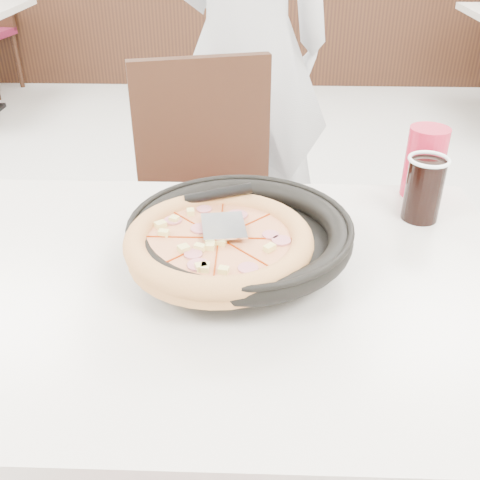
{
  "coord_description": "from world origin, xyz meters",
  "views": [
    {
      "loc": [
        0.25,
        -1.26,
        1.33
      ],
      "look_at": [
        0.22,
        -0.39,
        0.8
      ],
      "focal_mm": 42.0,
      "sensor_mm": 36.0,
      "label": 1
    }
  ],
  "objects_px": {
    "chair_far": "(216,232)",
    "main_table": "(198,421)",
    "cola_glass": "(424,191)",
    "pizza_pan": "(240,244)",
    "diner_person": "(245,47)",
    "red_cup": "(425,162)",
    "pizza": "(219,248)"
  },
  "relations": [
    {
      "from": "cola_glass",
      "to": "pizza_pan",
      "type": "bearing_deg",
      "value": -153.67
    },
    {
      "from": "chair_far",
      "to": "red_cup",
      "type": "relative_size",
      "value": 5.94
    },
    {
      "from": "main_table",
      "to": "pizza_pan",
      "type": "height_order",
      "value": "pizza_pan"
    },
    {
      "from": "chair_far",
      "to": "diner_person",
      "type": "distance_m",
      "value": 0.71
    },
    {
      "from": "pizza",
      "to": "red_cup",
      "type": "bearing_deg",
      "value": 38.3
    },
    {
      "from": "diner_person",
      "to": "red_cup",
      "type": "bearing_deg",
      "value": 101.55
    },
    {
      "from": "chair_far",
      "to": "main_table",
      "type": "bearing_deg",
      "value": 75.39
    },
    {
      "from": "cola_glass",
      "to": "diner_person",
      "type": "distance_m",
      "value": 1.04
    },
    {
      "from": "chair_far",
      "to": "diner_person",
      "type": "bearing_deg",
      "value": -112.31
    },
    {
      "from": "main_table",
      "to": "pizza_pan",
      "type": "relative_size",
      "value": 3.31
    },
    {
      "from": "cola_glass",
      "to": "chair_far",
      "type": "bearing_deg",
      "value": 140.05
    },
    {
      "from": "pizza",
      "to": "red_cup",
      "type": "relative_size",
      "value": 1.99
    },
    {
      "from": "main_table",
      "to": "cola_glass",
      "type": "xyz_separation_m",
      "value": [
        0.46,
        0.24,
        0.44
      ]
    },
    {
      "from": "chair_far",
      "to": "cola_glass",
      "type": "bearing_deg",
      "value": 125.04
    },
    {
      "from": "main_table",
      "to": "diner_person",
      "type": "bearing_deg",
      "value": 86.75
    },
    {
      "from": "chair_far",
      "to": "cola_glass",
      "type": "distance_m",
      "value": 0.7
    },
    {
      "from": "chair_far",
      "to": "red_cup",
      "type": "bearing_deg",
      "value": 135.76
    },
    {
      "from": "main_table",
      "to": "chair_far",
      "type": "distance_m",
      "value": 0.64
    },
    {
      "from": "chair_far",
      "to": "pizza_pan",
      "type": "height_order",
      "value": "chair_far"
    },
    {
      "from": "diner_person",
      "to": "pizza",
      "type": "bearing_deg",
      "value": 74.02
    },
    {
      "from": "pizza_pan",
      "to": "diner_person",
      "type": "relative_size",
      "value": 0.2
    },
    {
      "from": "pizza_pan",
      "to": "chair_far",
      "type": "bearing_deg",
      "value": 99.04
    },
    {
      "from": "pizza_pan",
      "to": "diner_person",
      "type": "xyz_separation_m",
      "value": [
        -0.02,
        1.14,
        0.11
      ]
    },
    {
      "from": "main_table",
      "to": "red_cup",
      "type": "xyz_separation_m",
      "value": [
        0.49,
        0.35,
        0.45
      ]
    },
    {
      "from": "pizza",
      "to": "diner_person",
      "type": "relative_size",
      "value": 0.18
    },
    {
      "from": "cola_glass",
      "to": "diner_person",
      "type": "xyz_separation_m",
      "value": [
        -0.4,
        0.95,
        0.08
      ]
    },
    {
      "from": "red_cup",
      "to": "diner_person",
      "type": "xyz_separation_m",
      "value": [
        -0.42,
        0.84,
        0.07
      ]
    },
    {
      "from": "cola_glass",
      "to": "diner_person",
      "type": "height_order",
      "value": "diner_person"
    },
    {
      "from": "red_cup",
      "to": "diner_person",
      "type": "relative_size",
      "value": 0.09
    },
    {
      "from": "red_cup",
      "to": "main_table",
      "type": "bearing_deg",
      "value": -144.33
    },
    {
      "from": "main_table",
      "to": "pizza_pan",
      "type": "bearing_deg",
      "value": 30.73
    },
    {
      "from": "main_table",
      "to": "pizza",
      "type": "relative_size",
      "value": 3.77
    }
  ]
}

